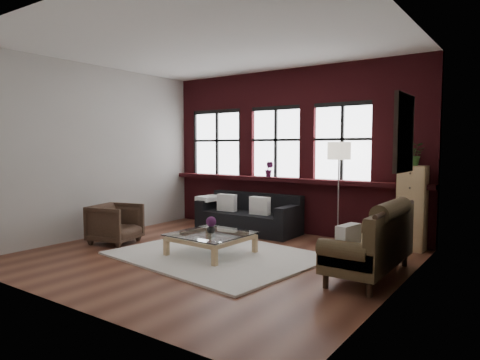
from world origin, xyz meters
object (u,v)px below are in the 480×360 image
Objects in this scene: armchair at (115,224)px; drawer_chest at (413,208)px; vase at (211,228)px; floor_lamp at (338,189)px; coffee_table at (211,245)px; vintage_settee at (369,240)px; dark_sofa at (248,213)px.

drawer_chest reaches higher than armchair.
drawer_chest is at bearing 41.99° from vase.
floor_lamp is at bearing 57.11° from vase.
drawer_chest is at bearing 41.99° from coffee_table.
drawer_chest reaches higher than vintage_settee.
armchair is at bearing -144.91° from floor_lamp.
drawer_chest reaches higher than vase.
vintage_settee is 4.33m from armchair.
coffee_table is 0.25m from vase.
floor_lamp is (1.27, 1.96, 0.53)m from vase.
armchair is 5.05m from drawer_chest.
floor_lamp reaches higher than vase.
drawer_chest reaches higher than coffee_table.
coffee_table is at bearing -138.01° from drawer_chest.
coffee_table is at bearing -95.85° from armchair.
floor_lamp reaches higher than coffee_table.
dark_sofa reaches higher than coffee_table.
drawer_chest is at bearing 6.43° from dark_sofa.
armchair is 1.96m from coffee_table.
floor_lamp is (1.84, 0.10, 0.59)m from dark_sofa.
vintage_settee is 1.28× the size of drawer_chest.
drawer_chest is 1.24m from floor_lamp.
vintage_settee is 0.92× the size of floor_lamp.
coffee_table is 7.48× the size of vase.
vintage_settee is at bearing 8.54° from coffee_table.
dark_sofa is 1.08× the size of floor_lamp.
armchair is (-4.28, -0.64, -0.13)m from vintage_settee.
coffee_table is 0.79× the size of drawer_chest.
dark_sofa is 1.89× the size of coffee_table.
armchair is 1.95m from vase.
coffee_table is (0.57, -1.86, -0.20)m from dark_sofa.
coffee_table is at bearing -122.89° from floor_lamp.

